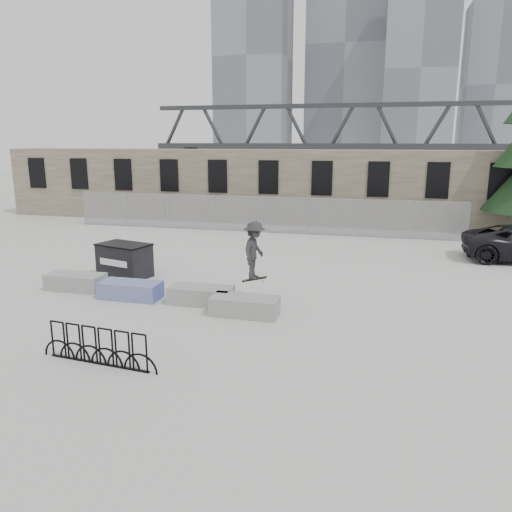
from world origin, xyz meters
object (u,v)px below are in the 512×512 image
(skateboarder, at_px, (254,250))
(planter_far_left, at_px, (76,281))
(planter_center_left, at_px, (131,289))
(dumpster, at_px, (125,260))
(planter_center_right, at_px, (201,294))
(planter_offset, at_px, (245,305))
(bike_rack, at_px, (98,347))

(skateboarder, bearing_deg, planter_far_left, 97.78)
(planter_center_left, relative_size, dumpster, 0.92)
(planter_center_left, relative_size, planter_center_right, 1.00)
(planter_far_left, bearing_deg, planter_offset, -9.59)
(bike_rack, xyz_separation_m, skateboarder, (2.41, 5.23, 1.28))
(planter_center_left, distance_m, bike_rack, 4.98)
(dumpster, bearing_deg, planter_far_left, -98.40)
(planter_offset, bearing_deg, planter_center_right, 157.18)
(planter_center_right, height_order, dumpster, dumpster)
(planter_center_left, height_order, dumpster, dumpster)
(planter_center_right, xyz_separation_m, skateboarder, (1.63, 0.49, 1.42))
(planter_far_left, xyz_separation_m, dumpster, (0.84, 1.94, 0.34))
(planter_offset, bearing_deg, bike_rack, -120.72)
(planter_center_right, bearing_deg, dumpster, 149.21)
(dumpster, relative_size, bike_rack, 0.70)
(planter_offset, height_order, skateboarder, skateboarder)
(bike_rack, bearing_deg, planter_center_left, 109.41)
(dumpster, xyz_separation_m, bike_rack, (3.14, -7.08, -0.21))
(dumpster, distance_m, bike_rack, 7.75)
(planter_far_left, relative_size, planter_center_left, 1.00)
(dumpster, bearing_deg, bike_rack, -51.00)
(planter_offset, distance_m, skateboarder, 1.84)
(planter_offset, relative_size, skateboarder, 1.03)
(planter_center_left, xyz_separation_m, planter_center_right, (2.44, 0.04, 0.00))
(planter_far_left, distance_m, planter_center_right, 4.79)
(planter_center_left, distance_m, skateboarder, 4.34)
(skateboarder, bearing_deg, planter_center_left, 104.43)
(planter_center_right, bearing_deg, planter_far_left, 175.24)
(planter_offset, relative_size, dumpster, 0.92)
(planter_far_left, distance_m, skateboarder, 6.56)
(planter_far_left, bearing_deg, planter_center_left, -10.74)
(planter_center_left, bearing_deg, planter_offset, -8.93)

